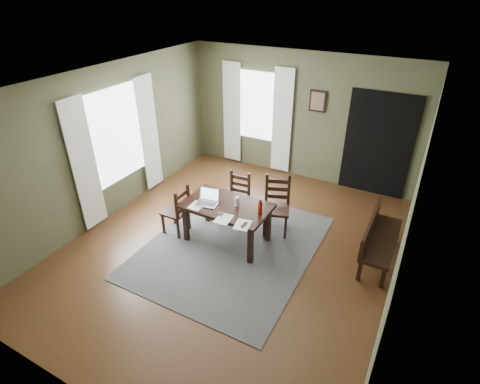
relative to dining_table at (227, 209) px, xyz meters
The scene contains 24 objects.
ground 0.66m from the dining_table, 38.45° to the right, with size 5.00×6.00×0.01m.
room_shell 1.19m from the dining_table, 38.45° to the right, with size 5.02×6.02×2.71m.
rug 0.65m from the dining_table, 38.45° to the right, with size 2.60×3.20×0.01m.
dining_table is the anchor object (origin of this frame).
chair_end 0.91m from the dining_table, 167.07° to the right, with size 0.40×0.39×0.90m.
chair_back_left 0.69m from the dining_table, 103.40° to the left, with size 0.44×0.44×0.91m.
chair_back_right 0.91m from the dining_table, 47.85° to the left, with size 0.57×0.57×1.02m.
bench 2.40m from the dining_table, 16.14° to the left, with size 0.44×1.36×0.77m.
laptop 0.35m from the dining_table, 165.00° to the right, with size 0.39×0.33×0.24m.
computer_mouse 0.32m from the dining_table, 79.48° to the right, with size 0.05×0.08×0.03m, color #3F3F42.
tv_remote 0.65m from the dining_table, 36.41° to the right, with size 0.04×0.15×0.02m, color black.
drinking_glass 0.24m from the dining_table, 18.41° to the left, with size 0.07×0.07×0.16m, color silver.
water_bottle 0.62m from the dining_table, ahead, with size 0.08×0.08×0.25m.
paper_a 0.49m from the dining_table, 148.32° to the right, with size 0.21×0.27×0.00m, color white.
paper_b 0.63m from the dining_table, 37.82° to the right, with size 0.22×0.29×0.00m, color white.
paper_e 0.42m from the dining_table, 66.87° to the right, with size 0.23×0.30×0.00m, color white.
window_left 2.47m from the dining_table, behind, with size 0.01×1.30×1.70m.
window_back 3.09m from the dining_table, 106.66° to the left, with size 1.00×0.01×1.50m.
curtain_left_near 2.48m from the dining_table, 162.21° to the right, with size 0.03×0.48×2.30m.
curtain_left_far 2.53m from the dining_table, 158.49° to the left, with size 0.03×0.48×2.30m.
curtain_back_left 3.24m from the dining_table, 117.56° to the left, with size 0.44×0.03×2.30m.
curtain_back_right 2.89m from the dining_table, 94.73° to the left, with size 0.44×0.03×2.30m.
framed_picture 3.10m from the dining_table, 80.13° to the left, with size 0.34×0.03×0.44m.
doorway_back 3.40m from the dining_table, 57.81° to the left, with size 1.30×0.03×2.10m.
Camera 1 is at (2.47, -4.33, 3.93)m, focal length 28.00 mm.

